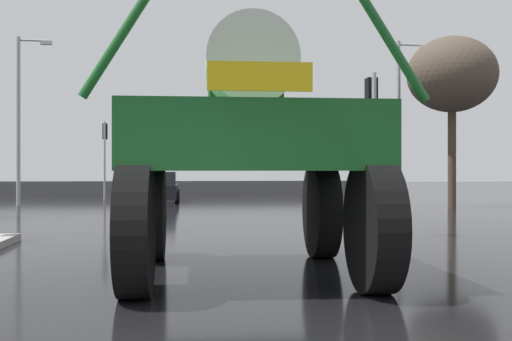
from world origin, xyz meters
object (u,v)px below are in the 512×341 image
traffic_signal_near_right (372,118)px  traffic_signal_far_left (105,143)px  bare_tree_right (452,75)px  sedan_ahead (160,188)px  oversize_sprayer (246,147)px  streetlight_far_left (21,112)px  streetlight_far_right (401,115)px

traffic_signal_near_right → traffic_signal_far_left: size_ratio=0.94×
bare_tree_right → sedan_ahead: bearing=153.5°
oversize_sprayer → traffic_signal_near_right: (3.65, 5.06, 0.90)m
sedan_ahead → bare_tree_right: (12.50, -6.24, 4.96)m
streetlight_far_left → bare_tree_right: bearing=-11.5°
oversize_sprayer → streetlight_far_right: size_ratio=0.73×
sedan_ahead → traffic_signal_near_right: size_ratio=1.05×
traffic_signal_far_left → oversize_sprayer: bearing=-79.4°
oversize_sprayer → sedan_ahead: size_ratio=1.28×
streetlight_far_left → bare_tree_right: size_ratio=1.04×
oversize_sprayer → sedan_ahead: 22.55m
sedan_ahead → oversize_sprayer: bearing=-174.1°
bare_tree_right → traffic_signal_far_left: bearing=151.1°
traffic_signal_far_left → bare_tree_right: bare_tree_right is taller
oversize_sprayer → streetlight_far_left: size_ratio=0.70×
traffic_signal_far_left → streetlight_far_right: size_ratio=0.58×
streetlight_far_left → bare_tree_right: 19.10m
oversize_sprayer → streetlight_far_right: 19.22m
sedan_ahead → bare_tree_right: bare_tree_right is taller
traffic_signal_near_right → traffic_signal_far_left: bearing=112.9°
streetlight_far_right → bare_tree_right: (2.00, -0.75, 1.66)m
streetlight_far_right → sedan_ahead: bearing=152.4°
oversize_sprayer → bare_tree_right: (10.79, 16.22, 3.71)m
oversize_sprayer → streetlight_far_right: bearing=-25.5°
traffic_signal_far_left → streetlight_far_left: (-3.21, -4.75, 1.16)m
traffic_signal_far_left → streetlight_far_left: size_ratio=0.55×
traffic_signal_near_right → streetlight_far_left: (-11.51, 14.94, 1.34)m
oversize_sprayer → traffic_signal_far_left: bearing=12.6°
traffic_signal_near_right → streetlight_far_right: streetlight_far_right is taller
traffic_signal_far_left → streetlight_far_left: bearing=-124.1°
oversize_sprayer → traffic_signal_near_right: size_ratio=1.35×
oversize_sprayer → traffic_signal_far_left: size_ratio=1.27×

